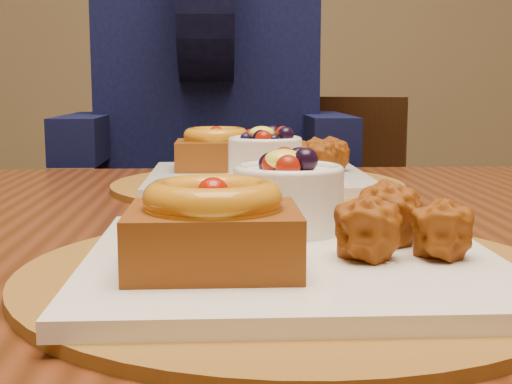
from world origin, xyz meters
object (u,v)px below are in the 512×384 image
at_px(place_setting_near, 287,245).
at_px(chair_far, 293,281).
at_px(dining_table, 269,295).
at_px(place_setting_far, 256,170).
at_px(diner, 207,68).

height_order(place_setting_near, chair_far, chair_far).
height_order(dining_table, chair_far, chair_far).
bearing_deg(place_setting_near, place_setting_far, 90.01).
bearing_deg(place_setting_far, place_setting_near, -89.99).
distance_m(place_setting_near, diner, 0.98).
distance_m(chair_far, diner, 0.48).
relative_size(place_setting_far, diner, 0.44).
bearing_deg(place_setting_far, diner, 97.44).
relative_size(place_setting_near, chair_far, 0.44).
height_order(place_setting_near, place_setting_far, same).
distance_m(dining_table, place_setting_near, 0.24).
height_order(chair_far, diner, diner).
xyz_separation_m(place_setting_near, place_setting_far, (-0.00, 0.43, 0.00)).
xyz_separation_m(place_setting_near, diner, (-0.07, 0.97, 0.14)).
relative_size(dining_table, place_setting_near, 4.21).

